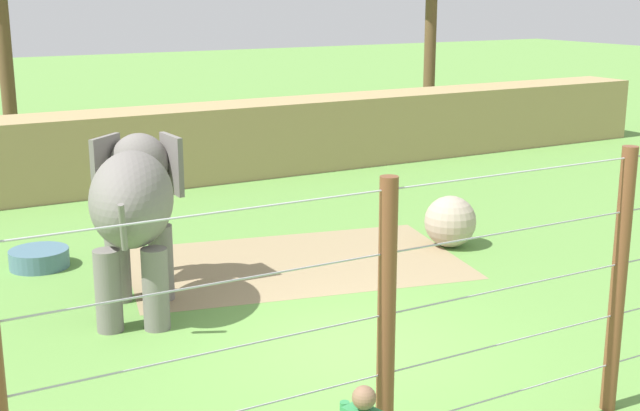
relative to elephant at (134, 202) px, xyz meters
name	(u,v)px	position (x,y,z in m)	size (l,w,h in m)	color
ground_plane	(349,346)	(2.19, -3.04, -1.79)	(120.00, 120.00, 0.00)	#609342
dirt_patch	(295,263)	(3.35, 0.84, -1.79)	(6.23, 3.84, 0.01)	#937F5B
embankment_wall	(115,151)	(2.19, 8.73, -0.78)	(36.00, 1.80, 2.02)	tan
elephant	(134,202)	(0.00, 0.00, 0.00)	(2.29, 3.42, 2.71)	slate
enrichment_ball	(450,221)	(6.60, 0.28, -1.27)	(1.05, 1.05, 1.05)	tan
cable_fence	(507,307)	(2.26, -6.27, -0.12)	(11.62, 0.19, 3.33)	brown
water_tub	(39,258)	(-0.98, 2.99, -1.61)	(1.10, 1.10, 0.35)	slate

